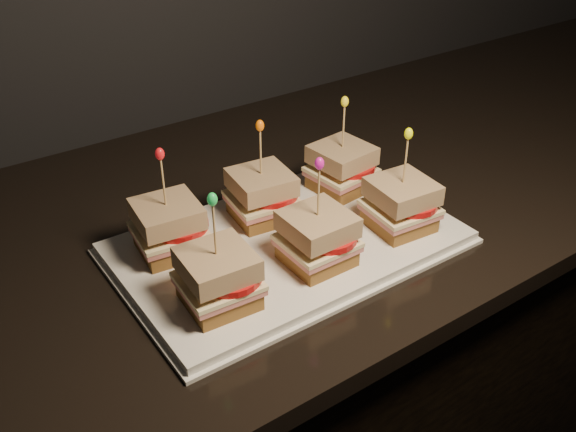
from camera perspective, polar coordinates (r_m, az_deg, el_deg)
cabinet at (r=1.41m, az=5.56°, el=-11.83°), size 2.35×0.70×0.83m
granite_slab at (r=1.15m, az=6.67°, el=3.65°), size 2.39×0.74×0.03m
platter at (r=0.92m, az=-0.00°, el=-2.42°), size 0.47×0.29×0.02m
platter_rim at (r=0.92m, az=-0.00°, el=-2.72°), size 0.48×0.30×0.01m
sandwich_0_bread_bot at (r=0.90m, az=-10.40°, el=-2.41°), size 0.09×0.09×0.02m
sandwich_0_ham at (r=0.89m, az=-10.49°, el=-1.60°), size 0.10×0.10×0.01m
sandwich_0_cheese at (r=0.89m, az=-10.54°, el=-1.22°), size 0.10×0.10×0.01m
sandwich_0_tomato at (r=0.88m, az=-9.71°, el=-0.75°), size 0.08×0.08×0.01m
sandwich_0_bread_top at (r=0.87m, az=-10.70°, el=0.21°), size 0.09×0.09×0.03m
sandwich_0_pick at (r=0.85m, az=-11.00°, el=2.73°), size 0.00×0.00×0.09m
sandwich_0_frill at (r=0.83m, az=-11.32°, el=5.43°), size 0.01×0.01×0.02m
sandwich_1_bread_bot at (r=0.96m, az=-2.32°, el=0.50°), size 0.09×0.09×0.02m
sandwich_1_ham at (r=0.95m, az=-2.34°, el=1.28°), size 0.10×0.10×0.01m
sandwich_1_cheese at (r=0.94m, az=-2.35°, el=1.65°), size 0.10×0.10×0.01m
sandwich_1_tomato at (r=0.94m, az=-1.55°, el=2.10°), size 0.08×0.08×0.01m
sandwich_1_bread_top at (r=0.93m, az=-2.38°, el=3.03°), size 0.09×0.09×0.03m
sandwich_1_pick at (r=0.91m, az=-2.45°, el=5.45°), size 0.00×0.00×0.09m
sandwich_1_frill at (r=0.89m, az=-2.51°, el=8.03°), size 0.01×0.01×0.02m
sandwich_2_bread_bot at (r=1.03m, az=4.71°, el=3.02°), size 0.09×0.09×0.02m
sandwich_2_ham at (r=1.02m, az=4.75°, el=3.76°), size 0.10×0.10×0.01m
sandwich_2_cheese at (r=1.02m, az=4.76°, el=4.11°), size 0.10×0.10×0.01m
sandwich_2_tomato at (r=1.02m, az=5.52°, el=4.52°), size 0.08×0.08×0.01m
sandwich_2_bread_top at (r=1.01m, az=4.83°, el=5.42°), size 0.09×0.09×0.03m
sandwich_2_pick at (r=0.99m, az=4.95°, el=7.69°), size 0.00×0.00×0.09m
sandwich_2_frill at (r=0.97m, az=5.07°, el=10.10°), size 0.01×0.01×0.02m
sandwich_3_bread_bot at (r=0.80m, az=-6.12°, el=-7.01°), size 0.09×0.09×0.02m
sandwich_3_ham at (r=0.79m, az=-6.19°, el=-6.15°), size 0.10×0.09×0.01m
sandwich_3_cheese at (r=0.79m, az=-6.22°, el=-5.75°), size 0.10×0.09×0.01m
sandwich_3_tomato at (r=0.78m, az=-5.26°, el=-5.24°), size 0.08×0.08×0.01m
sandwich_3_bread_top at (r=0.77m, az=-6.33°, el=-4.22°), size 0.09×0.09×0.03m
sandwich_3_pick at (r=0.74m, az=-6.53°, el=-1.49°), size 0.00×0.00×0.09m
sandwich_3_frill at (r=0.72m, az=-6.75°, el=1.48°), size 0.01×0.01×0.02m
sandwich_4_bread_bot at (r=0.86m, az=2.57°, el=-3.42°), size 0.08×0.08×0.02m
sandwich_4_ham at (r=0.85m, az=2.60°, el=-2.59°), size 0.09×0.09×0.01m
sandwich_4_cheese at (r=0.85m, az=2.61°, el=-2.20°), size 0.09×0.09×0.01m
sandwich_4_tomato at (r=0.85m, az=3.51°, el=-1.71°), size 0.08×0.08×0.01m
sandwich_4_bread_top at (r=0.84m, az=2.65°, el=-0.73°), size 0.08×0.08×0.03m
sandwich_4_pick at (r=0.81m, az=2.73°, el=1.88°), size 0.00×0.00×0.09m
sandwich_4_frill at (r=0.79m, az=2.81°, el=4.69°), size 0.01×0.01×0.02m
sandwich_5_bread_bot at (r=0.95m, az=9.84°, el=-0.34°), size 0.09×0.09×0.02m
sandwich_5_ham at (r=0.94m, az=9.93°, el=0.45°), size 0.10×0.09×0.01m
sandwich_5_cheese at (r=0.94m, az=9.97°, el=0.82°), size 0.10×0.10×0.01m
sandwich_5_tomato at (r=0.94m, az=10.80°, el=1.27°), size 0.08×0.08×0.01m
sandwich_5_bread_top at (r=0.92m, az=10.12°, el=2.20°), size 0.09×0.09×0.03m
sandwich_5_pick at (r=0.90m, az=10.39°, el=4.63°), size 0.00×0.00×0.09m
sandwich_5_frill at (r=0.88m, az=10.67°, el=7.21°), size 0.01×0.01×0.02m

